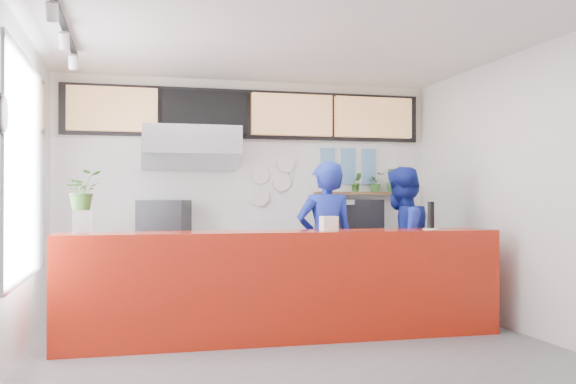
{
  "coord_description": "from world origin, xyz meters",
  "views": [
    {
      "loc": [
        -1.54,
        -5.92,
        1.43
      ],
      "look_at": [
        0.1,
        0.7,
        1.5
      ],
      "focal_mm": 40.0,
      "sensor_mm": 36.0,
      "label": 1
    }
  ],
  "objects_px": {
    "panini_oven": "(164,221)",
    "espresso_machine": "(351,219)",
    "staff_center": "(326,243)",
    "pepper_mill": "(431,215)",
    "service_counter": "(286,285)",
    "staff_right": "(401,244)"
  },
  "relations": [
    {
      "from": "staff_center",
      "to": "panini_oven",
      "type": "bearing_deg",
      "value": -36.61
    },
    {
      "from": "staff_center",
      "to": "staff_right",
      "type": "relative_size",
      "value": 1.03
    },
    {
      "from": "espresso_machine",
      "to": "staff_center",
      "type": "distance_m",
      "value": 1.43
    },
    {
      "from": "pepper_mill",
      "to": "espresso_machine",
      "type": "bearing_deg",
      "value": 97.38
    },
    {
      "from": "espresso_machine",
      "to": "panini_oven",
      "type": "bearing_deg",
      "value": -165.47
    },
    {
      "from": "panini_oven",
      "to": "staff_right",
      "type": "distance_m",
      "value": 2.92
    },
    {
      "from": "panini_oven",
      "to": "staff_right",
      "type": "bearing_deg",
      "value": -6.1
    },
    {
      "from": "panini_oven",
      "to": "staff_right",
      "type": "height_order",
      "value": "staff_right"
    },
    {
      "from": "service_counter",
      "to": "espresso_machine",
      "type": "relative_size",
      "value": 5.59
    },
    {
      "from": "espresso_machine",
      "to": "staff_center",
      "type": "bearing_deg",
      "value": -106.82
    },
    {
      "from": "service_counter",
      "to": "staff_right",
      "type": "bearing_deg",
      "value": 22.27
    },
    {
      "from": "service_counter",
      "to": "pepper_mill",
      "type": "height_order",
      "value": "pepper_mill"
    },
    {
      "from": "service_counter",
      "to": "staff_right",
      "type": "xyz_separation_m",
      "value": [
        1.54,
        0.63,
        0.35
      ]
    },
    {
      "from": "staff_right",
      "to": "pepper_mill",
      "type": "bearing_deg",
      "value": 55.23
    },
    {
      "from": "service_counter",
      "to": "pepper_mill",
      "type": "bearing_deg",
      "value": -1.84
    },
    {
      "from": "panini_oven",
      "to": "staff_center",
      "type": "relative_size",
      "value": 0.31
    },
    {
      "from": "service_counter",
      "to": "staff_right",
      "type": "height_order",
      "value": "staff_right"
    },
    {
      "from": "panini_oven",
      "to": "espresso_machine",
      "type": "distance_m",
      "value": 2.46
    },
    {
      "from": "espresso_machine",
      "to": "staff_right",
      "type": "relative_size",
      "value": 0.45
    },
    {
      "from": "staff_center",
      "to": "pepper_mill",
      "type": "xyz_separation_m",
      "value": [
        0.97,
        -0.65,
        0.33
      ]
    },
    {
      "from": "espresso_machine",
      "to": "staff_center",
      "type": "relative_size",
      "value": 0.43
    },
    {
      "from": "panini_oven",
      "to": "staff_center",
      "type": "bearing_deg",
      "value": -17.28
    }
  ]
}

